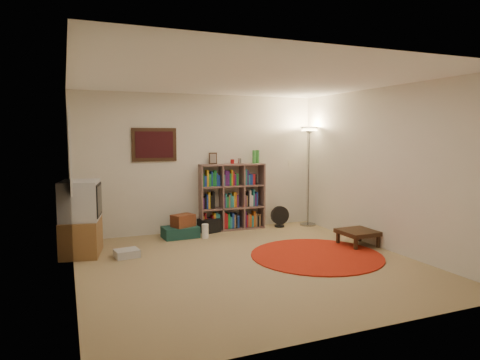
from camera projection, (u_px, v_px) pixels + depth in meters
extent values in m
cube|color=#937C56|center=(250.00, 264.00, 5.89)|extent=(4.50, 4.50, 0.02)
cube|color=white|center=(250.00, 78.00, 5.62)|extent=(4.50, 4.50, 0.02)
cube|color=beige|center=(201.00, 163.00, 7.84)|extent=(4.50, 0.02, 2.50)
cube|color=beige|center=(355.00, 195.00, 3.68)|extent=(4.50, 0.02, 2.50)
cube|color=beige|center=(70.00, 180.00, 4.90)|extent=(0.02, 4.50, 2.50)
cube|color=beige|center=(384.00, 169.00, 6.61)|extent=(0.02, 4.50, 2.50)
cube|color=black|center=(154.00, 145.00, 7.45)|extent=(0.78, 0.04, 0.58)
cube|color=#3E0C12|center=(154.00, 145.00, 7.43)|extent=(0.66, 0.01, 0.46)
cube|color=white|center=(70.00, 150.00, 6.08)|extent=(0.03, 1.00, 1.20)
cube|color=beige|center=(290.00, 164.00, 8.52)|extent=(0.08, 0.01, 0.12)
cube|color=brown|center=(232.00, 228.00, 8.07)|extent=(1.25, 0.41, 0.03)
cube|color=brown|center=(231.00, 164.00, 7.94)|extent=(1.25, 0.41, 0.03)
cube|color=brown|center=(200.00, 198.00, 7.80)|extent=(0.04, 0.35, 1.24)
cube|color=brown|center=(261.00, 195.00, 8.21)|extent=(0.04, 0.35, 1.24)
cube|color=brown|center=(229.00, 195.00, 8.16)|extent=(1.24, 0.07, 1.24)
cube|color=brown|center=(221.00, 197.00, 7.93)|extent=(0.04, 0.34, 1.18)
cube|color=brown|center=(242.00, 196.00, 8.07)|extent=(0.04, 0.34, 1.18)
cube|color=brown|center=(232.00, 207.00, 8.02)|extent=(1.20, 0.39, 0.03)
cube|color=brown|center=(232.00, 186.00, 7.98)|extent=(1.20, 0.39, 0.03)
cube|color=gold|center=(203.00, 223.00, 7.83)|extent=(0.04, 0.14, 0.27)
cube|color=#A7171D|center=(205.00, 221.00, 7.84)|extent=(0.04, 0.14, 0.32)
cube|color=#BF5817|center=(207.00, 224.00, 7.85)|extent=(0.04, 0.14, 0.21)
cube|color=#44175F|center=(209.00, 224.00, 7.87)|extent=(0.04, 0.14, 0.21)
cube|color=#BF5817|center=(211.00, 224.00, 7.88)|extent=(0.04, 0.14, 0.20)
cube|color=#A7171D|center=(212.00, 222.00, 7.89)|extent=(0.03, 0.14, 0.26)
cube|color=gold|center=(214.00, 221.00, 7.90)|extent=(0.04, 0.14, 0.31)
cube|color=teal|center=(216.00, 221.00, 7.91)|extent=(0.04, 0.14, 0.32)
cube|color=teal|center=(218.00, 221.00, 7.92)|extent=(0.04, 0.14, 0.29)
cube|color=#44175F|center=(202.00, 203.00, 7.79)|extent=(0.05, 0.14, 0.20)
cube|color=black|center=(205.00, 203.00, 7.80)|extent=(0.04, 0.14, 0.22)
cube|color=navy|center=(207.00, 201.00, 7.81)|extent=(0.04, 0.14, 0.26)
cube|color=gold|center=(208.00, 200.00, 7.82)|extent=(0.04, 0.14, 0.30)
cube|color=black|center=(211.00, 202.00, 7.84)|extent=(0.05, 0.14, 0.23)
cube|color=black|center=(213.00, 200.00, 7.85)|extent=(0.05, 0.14, 0.31)
cube|color=#17772C|center=(202.00, 180.00, 7.74)|extent=(0.05, 0.14, 0.25)
cube|color=navy|center=(205.00, 181.00, 7.76)|extent=(0.05, 0.14, 0.20)
cube|color=gold|center=(207.00, 178.00, 7.77)|extent=(0.04, 0.14, 0.31)
cube|color=#17772C|center=(209.00, 180.00, 7.79)|extent=(0.05, 0.14, 0.23)
cube|color=navy|center=(211.00, 179.00, 7.80)|extent=(0.03, 0.14, 0.28)
cube|color=#17772C|center=(213.00, 180.00, 7.81)|extent=(0.03, 0.14, 0.25)
cube|color=#17772C|center=(214.00, 178.00, 7.82)|extent=(0.05, 0.14, 0.30)
cube|color=navy|center=(216.00, 180.00, 7.83)|extent=(0.03, 0.14, 0.24)
cube|color=navy|center=(218.00, 181.00, 7.85)|extent=(0.04, 0.14, 0.21)
cube|color=#A7171D|center=(224.00, 220.00, 7.96)|extent=(0.04, 0.14, 0.30)
cube|color=#A7171D|center=(226.00, 221.00, 7.98)|extent=(0.04, 0.14, 0.28)
cube|color=#17772C|center=(228.00, 221.00, 7.99)|extent=(0.05, 0.14, 0.28)
cube|color=teal|center=(230.00, 222.00, 8.01)|extent=(0.04, 0.14, 0.21)
cube|color=navy|center=(232.00, 220.00, 8.02)|extent=(0.05, 0.14, 0.29)
cube|color=olive|center=(234.00, 221.00, 8.03)|extent=(0.03, 0.14, 0.25)
cube|color=black|center=(235.00, 220.00, 8.04)|extent=(0.04, 0.14, 0.28)
cube|color=navy|center=(237.00, 221.00, 8.05)|extent=(0.04, 0.14, 0.24)
cube|color=#44175F|center=(224.00, 202.00, 7.92)|extent=(0.03, 0.14, 0.21)
cube|color=teal|center=(225.00, 200.00, 7.93)|extent=(0.04, 0.14, 0.26)
cube|color=#17772C|center=(227.00, 202.00, 7.95)|extent=(0.04, 0.14, 0.20)
cube|color=olive|center=(229.00, 201.00, 7.95)|extent=(0.03, 0.14, 0.23)
cube|color=teal|center=(230.00, 200.00, 7.96)|extent=(0.03, 0.14, 0.26)
cube|color=teal|center=(232.00, 201.00, 7.98)|extent=(0.05, 0.14, 0.21)
cube|color=gold|center=(234.00, 199.00, 7.99)|extent=(0.03, 0.14, 0.28)
cube|color=#BF5817|center=(235.00, 199.00, 8.00)|extent=(0.04, 0.14, 0.27)
cube|color=#44175F|center=(237.00, 201.00, 8.01)|extent=(0.03, 0.14, 0.22)
cube|color=teal|center=(224.00, 180.00, 7.88)|extent=(0.03, 0.14, 0.21)
cube|color=#44175F|center=(225.00, 178.00, 7.89)|extent=(0.04, 0.14, 0.29)
cube|color=#44175F|center=(227.00, 178.00, 7.90)|extent=(0.05, 0.14, 0.28)
cube|color=#17772C|center=(230.00, 180.00, 7.92)|extent=(0.04, 0.14, 0.23)
cube|color=gold|center=(231.00, 178.00, 7.93)|extent=(0.03, 0.14, 0.30)
cube|color=#A7171D|center=(233.00, 179.00, 7.94)|extent=(0.03, 0.14, 0.27)
cube|color=#44175F|center=(234.00, 180.00, 7.95)|extent=(0.04, 0.14, 0.21)
cube|color=#17772C|center=(236.00, 179.00, 7.96)|extent=(0.05, 0.14, 0.23)
cube|color=#44175F|center=(245.00, 219.00, 8.10)|extent=(0.04, 0.14, 0.30)
cube|color=#A7171D|center=(246.00, 221.00, 8.11)|extent=(0.04, 0.14, 0.23)
cube|color=olive|center=(248.00, 220.00, 8.12)|extent=(0.03, 0.14, 0.27)
cube|color=#BF5817|center=(250.00, 220.00, 8.14)|extent=(0.05, 0.14, 0.24)
cube|color=teal|center=(252.00, 221.00, 8.15)|extent=(0.05, 0.14, 0.21)
cube|color=#BF5817|center=(254.00, 219.00, 8.16)|extent=(0.04, 0.14, 0.29)
cube|color=olive|center=(255.00, 220.00, 8.18)|extent=(0.04, 0.14, 0.25)
cube|color=black|center=(257.00, 221.00, 8.19)|extent=(0.04, 0.14, 0.20)
cube|color=olive|center=(259.00, 220.00, 8.20)|extent=(0.03, 0.14, 0.23)
cube|color=#44175F|center=(244.00, 201.00, 8.06)|extent=(0.03, 0.14, 0.20)
cube|color=olive|center=(246.00, 201.00, 8.07)|extent=(0.03, 0.14, 0.21)
cube|color=black|center=(247.00, 199.00, 8.08)|extent=(0.04, 0.14, 0.28)
cube|color=silver|center=(249.00, 198.00, 8.09)|extent=(0.04, 0.14, 0.30)
cube|color=silver|center=(251.00, 200.00, 8.11)|extent=(0.04, 0.14, 0.20)
cube|color=teal|center=(253.00, 197.00, 8.11)|extent=(0.03, 0.14, 0.32)
cube|color=#44175F|center=(254.00, 200.00, 8.13)|extent=(0.04, 0.14, 0.23)
cube|color=navy|center=(256.00, 199.00, 8.14)|extent=(0.03, 0.14, 0.26)
cube|color=teal|center=(245.00, 177.00, 8.02)|extent=(0.05, 0.14, 0.31)
cube|color=#44175F|center=(247.00, 178.00, 8.03)|extent=(0.03, 0.14, 0.28)
cube|color=teal|center=(248.00, 180.00, 8.05)|extent=(0.03, 0.14, 0.20)
cube|color=navy|center=(250.00, 179.00, 8.05)|extent=(0.03, 0.14, 0.21)
cube|color=navy|center=(251.00, 180.00, 8.06)|extent=(0.03, 0.14, 0.21)
cube|color=#A7171D|center=(253.00, 179.00, 8.08)|extent=(0.05, 0.14, 0.21)
cube|color=black|center=(255.00, 179.00, 8.09)|extent=(0.04, 0.14, 0.21)
cube|color=black|center=(213.00, 158.00, 7.83)|extent=(0.15, 0.02, 0.21)
cube|color=gray|center=(213.00, 158.00, 7.81)|extent=(0.12, 0.01, 0.17)
cylinder|color=#9B0E0F|center=(232.00, 162.00, 7.94)|extent=(0.07, 0.07, 0.08)
cylinder|color=gray|center=(240.00, 161.00, 7.99)|extent=(0.06, 0.06, 0.10)
cylinder|color=green|center=(254.00, 157.00, 8.04)|extent=(0.07, 0.07, 0.25)
cylinder|color=green|center=(257.00, 157.00, 8.13)|extent=(0.07, 0.07, 0.25)
cylinder|color=gray|center=(308.00, 224.00, 8.41)|extent=(0.39, 0.39, 0.03)
cylinder|color=gray|center=(309.00, 178.00, 8.32)|extent=(0.03, 0.03, 1.79)
cone|color=gray|center=(309.00, 131.00, 8.22)|extent=(0.47, 0.47, 0.14)
cylinder|color=#FFD88C|center=(309.00, 130.00, 8.22)|extent=(0.38, 0.38, 0.02)
cylinder|color=black|center=(279.00, 226.00, 8.26)|extent=(0.20, 0.20, 0.03)
cylinder|color=black|center=(279.00, 222.00, 8.25)|extent=(0.04, 0.04, 0.15)
cylinder|color=black|center=(280.00, 215.00, 8.22)|extent=(0.36, 0.10, 0.36)
cube|color=brown|center=(81.00, 237.00, 6.33)|extent=(0.66, 0.84, 0.52)
cube|color=#BBBBC0|center=(80.00, 200.00, 6.27)|extent=(0.63, 0.72, 0.58)
cube|color=black|center=(99.00, 200.00, 6.32)|extent=(0.12, 0.54, 0.48)
cube|color=black|center=(99.00, 200.00, 6.32)|extent=(0.10, 0.48, 0.42)
cube|color=#BBBBC0|center=(127.00, 253.00, 6.21)|extent=(0.37, 0.32, 0.11)
cube|color=#153A35|center=(180.00, 232.00, 7.39)|extent=(0.62, 0.42, 0.19)
cube|color=#5B2816|center=(183.00, 221.00, 7.37)|extent=(0.44, 0.38, 0.21)
cube|color=black|center=(209.00, 225.00, 7.81)|extent=(0.42, 0.38, 0.24)
cylinder|color=white|center=(205.00, 231.00, 7.35)|extent=(0.12, 0.12, 0.25)
cylinder|color=maroon|center=(316.00, 255.00, 6.27)|extent=(1.93, 1.93, 0.02)
cube|color=black|center=(358.00, 232.00, 6.83)|extent=(0.57, 0.57, 0.07)
cube|color=black|center=(356.00, 244.00, 6.55)|extent=(0.05, 0.05, 0.20)
cube|color=black|center=(378.00, 241.00, 6.73)|extent=(0.05, 0.05, 0.20)
cube|color=black|center=(338.00, 238.00, 6.95)|extent=(0.05, 0.05, 0.20)
cube|color=black|center=(360.00, 235.00, 7.13)|extent=(0.05, 0.05, 0.20)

